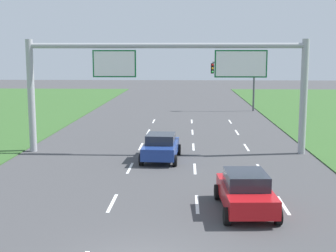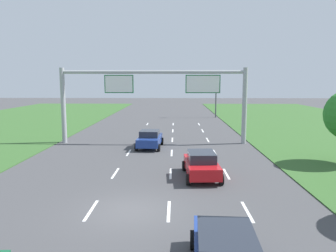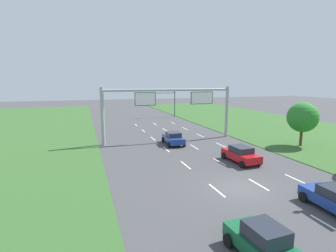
% 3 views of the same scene
% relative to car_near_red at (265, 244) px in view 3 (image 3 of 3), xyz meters
% --- Properties ---
extents(ground_plane, '(200.00, 200.00, 0.00)m').
position_rel_car_near_red_xyz_m(ground_plane, '(3.41, 7.30, -0.80)').
color(ground_plane, '#424244').
extents(grass_verge_right, '(24.00, 120.00, 0.06)m').
position_rel_car_near_red_xyz_m(grass_verge_right, '(24.41, 17.30, -0.77)').
color(grass_verge_right, '#335B28').
rests_on(grass_verge_right, ground_plane).
extents(lane_dashes_inner_left, '(0.14, 50.40, 0.01)m').
position_rel_car_near_red_xyz_m(lane_dashes_inner_left, '(1.66, 13.30, -0.79)').
color(lane_dashes_inner_left, white).
rests_on(lane_dashes_inner_left, ground_plane).
extents(lane_dashes_inner_right, '(0.14, 50.40, 0.01)m').
position_rel_car_near_red_xyz_m(lane_dashes_inner_right, '(5.16, 13.30, -0.79)').
color(lane_dashes_inner_right, white).
rests_on(lane_dashes_inner_right, ground_plane).
extents(lane_dashes_slip, '(0.14, 50.40, 0.01)m').
position_rel_car_near_red_xyz_m(lane_dashes_slip, '(8.66, 13.30, -0.79)').
color(lane_dashes_slip, white).
rests_on(lane_dashes_slip, ground_plane).
extents(car_near_red, '(2.15, 4.00, 1.65)m').
position_rel_car_near_red_xyz_m(car_near_red, '(0.00, 0.00, 0.00)').
color(car_near_red, '#145633').
rests_on(car_near_red, ground_plane).
extents(car_mid_lane, '(2.26, 4.18, 1.56)m').
position_rel_car_near_red_xyz_m(car_mid_lane, '(7.02, 12.53, -0.00)').
color(car_mid_lane, red).
rests_on(car_mid_lane, ground_plane).
extents(car_far_ahead, '(2.27, 4.18, 1.54)m').
position_rel_car_near_red_xyz_m(car_far_ahead, '(3.23, 21.38, -0.02)').
color(car_far_ahead, navy).
rests_on(car_far_ahead, ground_plane).
extents(sign_gantry, '(17.24, 0.44, 7.00)m').
position_rel_car_near_red_xyz_m(sign_gantry, '(3.64, 23.50, 4.08)').
color(sign_gantry, '#9EA0A5').
rests_on(sign_gantry, ground_plane).
extents(traffic_light_mast, '(4.76, 0.49, 5.60)m').
position_rel_car_near_red_xyz_m(traffic_light_mast, '(9.99, 45.69, 3.07)').
color(traffic_light_mast, '#47494F').
rests_on(traffic_light_mast, ground_plane).
extents(roadside_tree_mid, '(3.52, 3.52, 5.26)m').
position_rel_car_near_red_xyz_m(roadside_tree_mid, '(17.45, 15.84, 2.69)').
color(roadside_tree_mid, '#513823').
rests_on(roadside_tree_mid, ground_plane).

